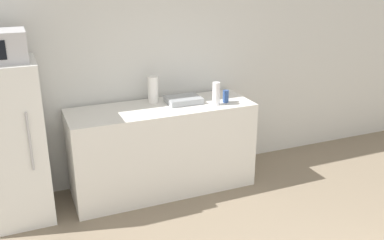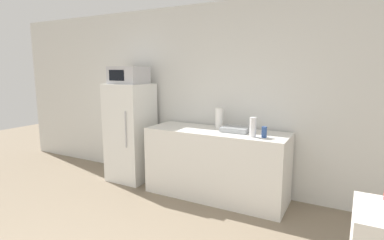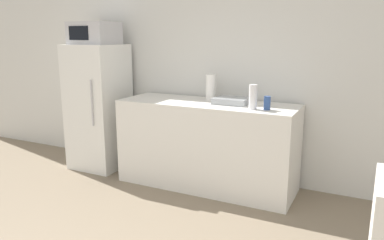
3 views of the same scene
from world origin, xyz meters
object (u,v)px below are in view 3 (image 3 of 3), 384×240
Objects in this scene: bottle_short at (267,103)px; refrigerator at (99,107)px; bottle_tall at (253,97)px; microwave at (95,33)px; paper_towel_roll at (211,87)px.

refrigerator is at bearing 176.82° from bottle_short.
refrigerator is 1.99m from bottle_tall.
microwave is 3.93× the size of bottle_short.
bottle_tall reaches higher than bottle_short.
bottle_tall is 1.83× the size of bottle_short.
refrigerator reaches higher than bottle_short.
bottle_tall is (1.97, -0.15, -0.59)m from microwave.
microwave is 2.06m from bottle_tall.
bottle_short is 0.75m from paper_towel_roll.
paper_towel_roll is (1.40, 0.16, -0.57)m from microwave.
refrigerator is at bearing 72.45° from microwave.
paper_towel_roll is at bearing 158.01° from bottle_short.
paper_towel_roll is at bearing 6.67° from microwave.
bottle_short is at bearing -3.18° from refrigerator.
bottle_short is (2.09, -0.12, 0.23)m from refrigerator.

